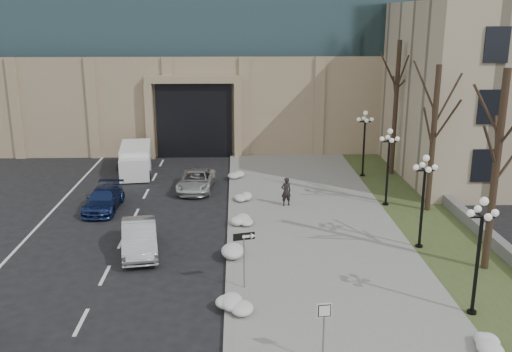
# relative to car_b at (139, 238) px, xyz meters

# --- Properties ---
(sidewalk) EXTENTS (9.00, 40.00, 0.12)m
(sidewalk) POSITION_rel_car_b_xyz_m (8.85, 1.46, -0.70)
(sidewalk) COLOR gray
(sidewalk) RESTS_ON ground
(curb) EXTENTS (0.30, 40.00, 0.14)m
(curb) POSITION_rel_car_b_xyz_m (4.35, 1.46, -0.69)
(curb) COLOR gray
(curb) RESTS_ON ground
(grass_strip) EXTENTS (4.00, 40.00, 0.10)m
(grass_strip) POSITION_rel_car_b_xyz_m (15.35, 1.46, -0.71)
(grass_strip) COLOR #384A25
(grass_strip) RESTS_ON ground
(stone_wall) EXTENTS (0.50, 30.00, 0.70)m
(stone_wall) POSITION_rel_car_b_xyz_m (17.35, 3.46, -0.41)
(stone_wall) COLOR slate
(stone_wall) RESTS_ON ground
(car_b) EXTENTS (2.39, 4.83, 1.52)m
(car_b) POSITION_rel_car_b_xyz_m (0.00, 0.00, 0.00)
(car_b) COLOR #A9ABB1
(car_b) RESTS_ON ground
(car_c) EXTENTS (1.90, 4.48, 1.29)m
(car_c) POSITION_rel_car_b_xyz_m (-3.13, 6.42, -0.12)
(car_c) COLOR navy
(car_c) RESTS_ON ground
(car_d) EXTENTS (2.51, 4.83, 1.30)m
(car_d) POSITION_rel_car_b_xyz_m (2.04, 10.20, -0.11)
(car_d) COLOR silver
(car_d) RESTS_ON ground
(car_e) EXTENTS (1.63, 3.85, 1.30)m
(car_e) POSITION_rel_car_b_xyz_m (-3.35, 16.44, -0.11)
(car_e) COLOR #313237
(car_e) RESTS_ON ground
(pedestrian) EXTENTS (0.72, 0.57, 1.73)m
(pedestrian) POSITION_rel_car_b_xyz_m (7.64, 6.52, 0.22)
(pedestrian) COLOR black
(pedestrian) RESTS_ON sidewalk
(box_truck) EXTENTS (2.82, 6.25, 1.92)m
(box_truck) POSITION_rel_car_b_xyz_m (-2.64, 14.73, 0.17)
(box_truck) COLOR silver
(box_truck) RESTS_ON ground
(one_way_sign) EXTENTS (0.96, 0.35, 2.55)m
(one_way_sign) POSITION_rel_car_b_xyz_m (5.15, -4.11, 1.35)
(one_way_sign) COLOR slate
(one_way_sign) RESTS_ON ground
(keep_sign) EXTENTS (0.49, 0.10, 2.27)m
(keep_sign) POSITION_rel_car_b_xyz_m (7.47, -9.60, 0.91)
(keep_sign) COLOR slate
(keep_sign) RESTS_ON ground
(snow_clump_c) EXTENTS (1.10, 1.60, 0.36)m
(snow_clump_c) POSITION_rel_car_b_xyz_m (4.58, -5.84, -0.46)
(snow_clump_c) COLOR silver
(snow_clump_c) RESTS_ON sidewalk
(snow_clump_d) EXTENTS (1.10, 1.60, 0.36)m
(snow_clump_d) POSITION_rel_car_b_xyz_m (4.62, -0.94, -0.46)
(snow_clump_d) COLOR silver
(snow_clump_d) RESTS_ON sidewalk
(snow_clump_e) EXTENTS (1.10, 1.60, 0.36)m
(snow_clump_e) POSITION_rel_car_b_xyz_m (4.94, 3.69, -0.46)
(snow_clump_e) COLOR silver
(snow_clump_e) RESTS_ON sidewalk
(snow_clump_f) EXTENTS (1.10, 1.60, 0.36)m
(snow_clump_f) POSITION_rel_car_b_xyz_m (5.04, 7.83, -0.46)
(snow_clump_f) COLOR silver
(snow_clump_f) RESTS_ON sidewalk
(snow_clump_g) EXTENTS (1.10, 1.60, 0.36)m
(snow_clump_g) POSITION_rel_car_b_xyz_m (4.68, 12.83, -0.46)
(snow_clump_g) COLOR silver
(snow_clump_g) RESTS_ON sidewalk
(snow_clump_h) EXTENTS (1.10, 1.60, 0.36)m
(snow_clump_h) POSITION_rel_car_b_xyz_m (13.11, -9.09, -0.46)
(snow_clump_h) COLOR silver
(snow_clump_h) RESTS_ON sidewalk
(lamppost_a) EXTENTS (1.18, 1.18, 4.76)m
(lamppost_a) POSITION_rel_car_b_xyz_m (13.65, -6.54, 2.31)
(lamppost_a) COLOR black
(lamppost_a) RESTS_ON ground
(lamppost_b) EXTENTS (1.18, 1.18, 4.76)m
(lamppost_b) POSITION_rel_car_b_xyz_m (13.65, -0.04, 2.31)
(lamppost_b) COLOR black
(lamppost_b) RESTS_ON ground
(lamppost_c) EXTENTS (1.18, 1.18, 4.76)m
(lamppost_c) POSITION_rel_car_b_xyz_m (13.65, 6.46, 2.31)
(lamppost_c) COLOR black
(lamppost_c) RESTS_ON ground
(lamppost_d) EXTENTS (1.18, 1.18, 4.76)m
(lamppost_d) POSITION_rel_car_b_xyz_m (13.65, 12.96, 2.31)
(lamppost_d) COLOR black
(lamppost_d) RESTS_ON ground
(tree_near) EXTENTS (3.20, 3.20, 9.00)m
(tree_near) POSITION_rel_car_b_xyz_m (15.85, -2.54, 5.07)
(tree_near) COLOR black
(tree_near) RESTS_ON ground
(tree_mid) EXTENTS (3.20, 3.20, 8.50)m
(tree_mid) POSITION_rel_car_b_xyz_m (15.85, 5.46, 4.74)
(tree_mid) COLOR black
(tree_mid) RESTS_ON ground
(tree_far) EXTENTS (3.20, 3.20, 9.50)m
(tree_far) POSITION_rel_car_b_xyz_m (15.85, 13.46, 5.39)
(tree_far) COLOR black
(tree_far) RESTS_ON ground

